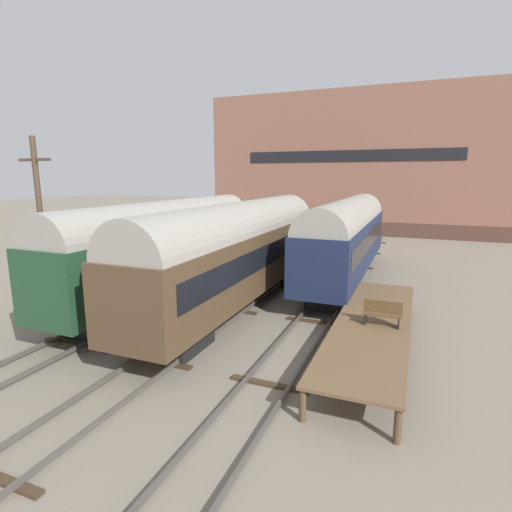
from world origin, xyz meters
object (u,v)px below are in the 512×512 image
object	(u,v)px
train_car_navy	(347,235)
bench	(382,313)
utility_pole	(42,229)
train_car_brown	(239,248)
train_car_green	(166,243)
person_worker	(105,327)

from	to	relation	value
train_car_navy	bench	distance (m)	10.47
train_car_navy	utility_pole	distance (m)	16.70
train_car_brown	train_car_green	bearing A→B (deg)	-177.23
train_car_green	bench	xyz separation A→B (m)	(11.35, -2.71, -1.48)
train_car_brown	person_worker	distance (m)	7.62
train_car_brown	person_worker	size ratio (longest dim) A/B	9.80
utility_pole	train_car_brown	bearing A→B (deg)	35.61
train_car_green	train_car_brown	distance (m)	4.17
train_car_brown	utility_pole	bearing A→B (deg)	-144.39
train_car_brown	person_worker	world-z (taller)	train_car_brown
train_car_navy	train_car_brown	world-z (taller)	train_car_brown
person_worker	utility_pole	world-z (taller)	utility_pole
train_car_green	train_car_brown	world-z (taller)	train_car_brown
train_car_navy	train_car_brown	xyz separation A→B (m)	(-4.16, -7.00, 0.05)
train_car_brown	utility_pole	world-z (taller)	utility_pole
train_car_green	train_car_navy	distance (m)	11.01
utility_pole	train_car_green	bearing A→B (deg)	58.46
train_car_navy	person_worker	distance (m)	15.53
train_car_green	person_worker	size ratio (longest dim) A/B	8.96
bench	train_car_green	bearing A→B (deg)	166.55
train_car_green	train_car_brown	bearing A→B (deg)	2.77
train_car_green	person_worker	distance (m)	7.30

